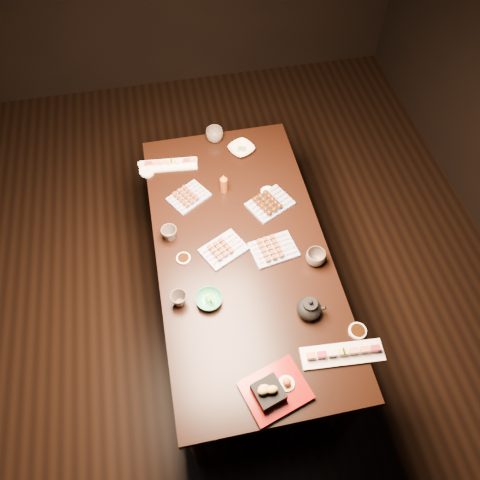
# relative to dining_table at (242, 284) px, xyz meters

# --- Properties ---
(ground) EXTENTS (5.00, 5.00, 0.00)m
(ground) POSITION_rel_dining_table_xyz_m (-0.14, -0.02, -0.38)
(ground) COLOR black
(ground) RESTS_ON ground
(dining_table) EXTENTS (1.14, 1.91, 0.75)m
(dining_table) POSITION_rel_dining_table_xyz_m (0.00, 0.00, 0.00)
(dining_table) COLOR black
(dining_table) RESTS_ON ground
(sushi_platter_near) EXTENTS (0.39, 0.13, 0.05)m
(sushi_platter_near) POSITION_rel_dining_table_xyz_m (0.34, -0.65, 0.40)
(sushi_platter_near) COLOR white
(sushi_platter_near) RESTS_ON dining_table
(sushi_platter_far) EXTENTS (0.35, 0.13, 0.04)m
(sushi_platter_far) POSITION_rel_dining_table_xyz_m (-0.31, 0.68, 0.40)
(sushi_platter_far) COLOR white
(sushi_platter_far) RESTS_ON dining_table
(yakitori_plate_center) EXTENTS (0.27, 0.25, 0.06)m
(yakitori_plate_center) POSITION_rel_dining_table_xyz_m (-0.10, 0.02, 0.40)
(yakitori_plate_center) COLOR #828EB6
(yakitori_plate_center) RESTS_ON dining_table
(yakitori_plate_right) EXTENTS (0.26, 0.21, 0.06)m
(yakitori_plate_right) POSITION_rel_dining_table_xyz_m (0.16, -0.04, 0.40)
(yakitori_plate_right) COLOR #828EB6
(yakitori_plate_right) RESTS_ON dining_table
(yakitori_plate_left) EXTENTS (0.26, 0.25, 0.05)m
(yakitori_plate_left) POSITION_rel_dining_table_xyz_m (-0.23, 0.41, 0.40)
(yakitori_plate_left) COLOR #828EB6
(yakitori_plate_left) RESTS_ON dining_table
(tsukune_plate) EXTENTS (0.29, 0.26, 0.06)m
(tsukune_plate) POSITION_rel_dining_table_xyz_m (0.22, 0.27, 0.41)
(tsukune_plate) COLOR #828EB6
(tsukune_plate) RESTS_ON dining_table
(edamame_bowl_green) EXTENTS (0.16, 0.16, 0.04)m
(edamame_bowl_green) POSITION_rel_dining_table_xyz_m (-0.22, -0.27, 0.40)
(edamame_bowl_green) COLOR #30936A
(edamame_bowl_green) RESTS_ON dining_table
(edamame_bowl_cream) EXTENTS (0.20, 0.20, 0.04)m
(edamame_bowl_cream) POSITION_rel_dining_table_xyz_m (0.14, 0.71, 0.39)
(edamame_bowl_cream) COLOR #F7E5CA
(edamame_bowl_cream) RESTS_ON dining_table
(tempura_tray) EXTENTS (0.33, 0.29, 0.10)m
(tempura_tray) POSITION_rel_dining_table_xyz_m (-0.00, -0.76, 0.43)
(tempura_tray) COLOR black
(tempura_tray) RESTS_ON dining_table
(teacup_near_left) EXTENTS (0.10, 0.10, 0.08)m
(teacup_near_left) POSITION_rel_dining_table_xyz_m (-0.36, -0.24, 0.41)
(teacup_near_left) COLOR #4B4239
(teacup_near_left) RESTS_ON dining_table
(teacup_mid_right) EXTENTS (0.14, 0.14, 0.08)m
(teacup_mid_right) POSITION_rel_dining_table_xyz_m (0.36, -0.15, 0.42)
(teacup_mid_right) COLOR #4B4239
(teacup_mid_right) RESTS_ON dining_table
(teacup_far_left) EXTENTS (0.11, 0.11, 0.08)m
(teacup_far_left) POSITION_rel_dining_table_xyz_m (-0.36, 0.15, 0.41)
(teacup_far_left) COLOR #4B4239
(teacup_far_left) RESTS_ON dining_table
(teacup_far_right) EXTENTS (0.12, 0.12, 0.08)m
(teacup_far_right) POSITION_rel_dining_table_xyz_m (-0.00, 0.84, 0.42)
(teacup_far_right) COLOR #4B4239
(teacup_far_right) RESTS_ON dining_table
(teapot) EXTENTS (0.17, 0.17, 0.12)m
(teapot) POSITION_rel_dining_table_xyz_m (0.24, -0.42, 0.43)
(teapot) COLOR black
(teapot) RESTS_ON dining_table
(condiment_bottle) EXTENTS (0.05, 0.05, 0.13)m
(condiment_bottle) POSITION_rel_dining_table_xyz_m (-0.02, 0.42, 0.44)
(condiment_bottle) COLOR brown
(condiment_bottle) RESTS_ON dining_table
(sauce_dish_west) EXTENTS (0.09, 0.09, 0.01)m
(sauce_dish_west) POSITION_rel_dining_table_xyz_m (-0.31, 0.00, 0.38)
(sauce_dish_west) COLOR white
(sauce_dish_west) RESTS_ON dining_table
(sauce_dish_east) EXTENTS (0.09, 0.09, 0.01)m
(sauce_dish_east) POSITION_rel_dining_table_xyz_m (0.22, 0.35, 0.38)
(sauce_dish_east) COLOR white
(sauce_dish_east) RESTS_ON dining_table
(sauce_dish_se) EXTENTS (0.10, 0.10, 0.01)m
(sauce_dish_se) POSITION_rel_dining_table_xyz_m (0.44, -0.56, 0.38)
(sauce_dish_se) COLOR white
(sauce_dish_se) RESTS_ON dining_table
(sauce_dish_nw) EXTENTS (0.12, 0.12, 0.02)m
(sauce_dish_nw) POSITION_rel_dining_table_xyz_m (-0.44, 0.65, 0.38)
(sauce_dish_nw) COLOR white
(sauce_dish_nw) RESTS_ON dining_table
(chopsticks_near) EXTENTS (0.15, 0.20, 0.01)m
(chopsticks_near) POSITION_rel_dining_table_xyz_m (0.03, -0.77, 0.38)
(chopsticks_near) COLOR black
(chopsticks_near) RESTS_ON dining_table
(chopsticks_se) EXTENTS (0.20, 0.07, 0.01)m
(chopsticks_se) POSITION_rel_dining_table_xyz_m (0.38, -0.66, 0.38)
(chopsticks_se) COLOR black
(chopsticks_se) RESTS_ON dining_table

